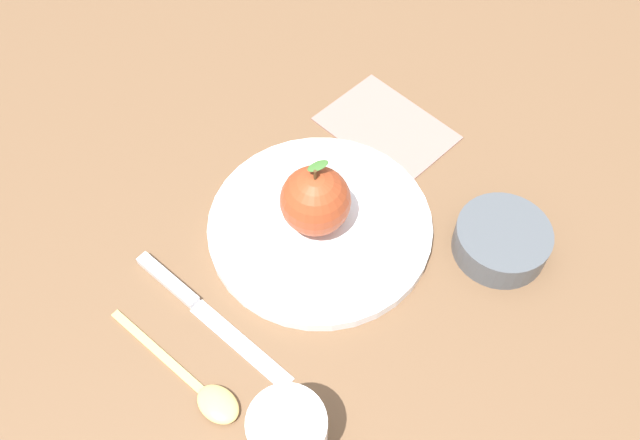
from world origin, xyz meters
TOP-DOWN VIEW (x-y plane):
  - ground_plane at (0.00, 0.00)m, footprint 2.40×2.40m
  - dinner_plate at (0.02, -0.02)m, footprint 0.26×0.26m
  - apple at (0.02, -0.02)m, footprint 0.08×0.08m
  - side_bowl at (0.06, -0.22)m, footprint 0.11×0.11m
  - cup at (-0.23, -0.07)m, footprint 0.07×0.07m
  - knife at (-0.11, 0.08)m, footprint 0.11×0.21m
  - spoon at (-0.20, 0.03)m, footprint 0.09×0.18m
  - linen_napkin at (0.20, -0.06)m, footprint 0.18×0.20m

SIDE VIEW (x-z plane):
  - ground_plane at x=0.00m, z-range 0.00..0.00m
  - linen_napkin at x=0.20m, z-range 0.00..0.00m
  - knife at x=-0.11m, z-range 0.00..0.01m
  - spoon at x=-0.20m, z-range 0.00..0.01m
  - dinner_plate at x=0.02m, z-range 0.00..0.02m
  - side_bowl at x=0.06m, z-range 0.00..0.04m
  - cup at x=-0.23m, z-range 0.00..0.08m
  - apple at x=0.02m, z-range 0.01..0.10m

